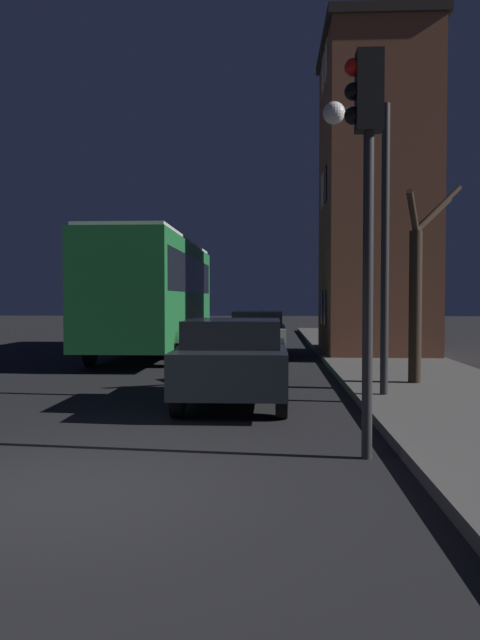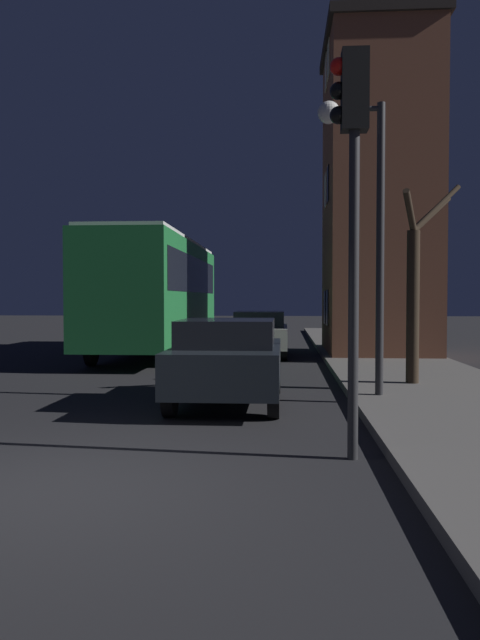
# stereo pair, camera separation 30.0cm
# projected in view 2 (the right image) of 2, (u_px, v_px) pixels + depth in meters

# --- Properties ---
(ground_plane) EXTENTS (120.00, 120.00, 0.00)m
(ground_plane) POSITION_uv_depth(u_px,v_px,m) (46.00, 490.00, 5.97)
(ground_plane) COLOR black
(brick_building) EXTENTS (3.43, 4.96, 9.95)m
(brick_building) POSITION_uv_depth(u_px,v_px,m) (378.00, 194.00, 19.76)
(brick_building) COLOR brown
(brick_building) RESTS_ON sidewalk
(streetlamp) EXTENTS (1.17, 0.39, 5.12)m
(streetlamp) POSITION_uv_depth(u_px,v_px,m) (361.00, 194.00, 10.83)
(streetlamp) COLOR #28282B
(streetlamp) RESTS_ON sidewalk
(traffic_light) EXTENTS (0.43, 0.24, 4.62)m
(traffic_light) POSITION_uv_depth(u_px,v_px,m) (352.00, 169.00, 7.02)
(traffic_light) COLOR #28282B
(traffic_light) RESTS_ON ground
(bare_tree) EXTENTS (1.48, 1.70, 4.05)m
(bare_tree) POSITION_uv_depth(u_px,v_px,m) (416.00, 285.00, 12.42)
(bare_tree) COLOR #2D2319
(bare_tree) RESTS_ON sidewalk
(bus) EXTENTS (2.48, 10.73, 3.72)m
(bus) POSITION_uv_depth(u_px,v_px,m) (158.00, 287.00, 20.29)
(bus) COLOR #1E6B33
(bus) RESTS_ON ground
(car_near_lane) EXTENTS (1.78, 3.83, 1.48)m
(car_near_lane) POSITION_uv_depth(u_px,v_px,m) (228.00, 359.00, 10.77)
(car_near_lane) COLOR black
(car_near_lane) RESTS_ON ground
(car_mid_lane) EXTENTS (1.71, 4.02, 1.43)m
(car_mid_lane) POSITION_uv_depth(u_px,v_px,m) (260.00, 332.00, 19.68)
(car_mid_lane) COLOR beige
(car_mid_lane) RESTS_ON ground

